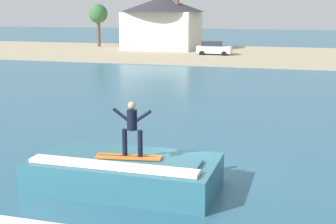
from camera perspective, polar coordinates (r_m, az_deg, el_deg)
The scene contains 8 objects.
ground_plane at distance 16.56m, azimuth 2.41°, elevation -7.85°, with size 260.00×260.00×0.00m, color #2B5E77.
wave_crest at distance 15.54m, azimuth -5.32°, elevation -7.22°, with size 6.01×3.06×1.11m.
surfboard at distance 15.05m, azimuth -4.76°, elevation -5.39°, with size 2.13×0.78×0.06m.
surfer at distance 14.79m, azimuth -4.35°, elevation -1.64°, with size 1.28×0.32×1.74m.
shoreline_bank at distance 61.54m, azimuth 12.96°, elevation 6.66°, with size 120.00×27.18×0.12m.
car_near_shore at distance 60.54m, azimuth 5.52°, elevation 7.66°, with size 4.33×2.07×1.86m.
house_with_chimney at distance 69.38m, azimuth -0.68°, elevation 11.01°, with size 12.28×12.28×7.85m.
tree_tall_bare at distance 74.91m, azimuth -8.41°, elevation 11.56°, with size 2.90×2.90×6.58m.
Camera 1 is at (3.73, -15.10, 5.67)m, focal length 50.60 mm.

